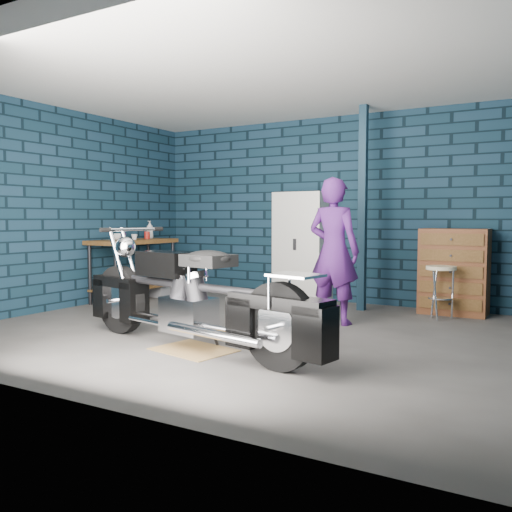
{
  "coord_description": "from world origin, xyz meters",
  "views": [
    {
      "loc": [
        2.91,
        -4.97,
        1.23
      ],
      "look_at": [
        -0.13,
        0.3,
        0.8
      ],
      "focal_mm": 38.0,
      "sensor_mm": 36.0,
      "label": 1
    }
  ],
  "objects": [
    {
      "name": "ground",
      "position": [
        0.0,
        0.0,
        0.0
      ],
      "size": [
        6.0,
        6.0,
        0.0
      ],
      "primitive_type": "plane",
      "color": "#524F4D",
      "rests_on": "ground"
    },
    {
      "name": "storage_bin",
      "position": [
        -2.66,
        1.58,
        0.12
      ],
      "size": [
        0.39,
        0.28,
        0.24
      ],
      "primitive_type": "cube",
      "color": "gray",
      "rests_on": "ground"
    },
    {
      "name": "shop_stool",
      "position": [
        1.6,
        1.78,
        0.32
      ],
      "size": [
        0.43,
        0.43,
        0.65
      ],
      "primitive_type": null,
      "rotation": [
        0.0,
        0.0,
        0.26
      ],
      "color": "beige",
      "rests_on": "ground"
    },
    {
      "name": "tool_chest",
      "position": [
        1.67,
        2.23,
        0.55
      ],
      "size": [
        0.82,
        0.46,
        1.09
      ],
      "primitive_type": "cube",
      "color": "brown",
      "rests_on": "ground"
    },
    {
      "name": "person",
      "position": [
        0.57,
        0.9,
        0.85
      ],
      "size": [
        0.65,
        0.45,
        1.69
      ],
      "primitive_type": "imported",
      "rotation": [
        0.0,
        0.0,
        3.06
      ],
      "color": "#4C1C6A",
      "rests_on": "ground"
    },
    {
      "name": "drip_mat",
      "position": [
        -0.07,
        -0.96,
        0.0
      ],
      "size": [
        0.81,
        0.67,
        0.01
      ],
      "primitive_type": "cube",
      "rotation": [
        0.0,
        0.0,
        -0.2
      ],
      "color": "olive",
      "rests_on": "ground"
    },
    {
      "name": "mug_purple",
      "position": [
        -2.8,
        1.01,
        0.96
      ],
      "size": [
        0.09,
        0.09,
        0.1
      ],
      "primitive_type": "cylinder",
      "rotation": [
        0.0,
        0.0,
        -0.38
      ],
      "color": "#5E1A68",
      "rests_on": "workbench"
    },
    {
      "name": "cup_b",
      "position": [
        -2.55,
        0.97,
        0.95
      ],
      "size": [
        0.1,
        0.1,
        0.08
      ],
      "primitive_type": "imported",
      "rotation": [
        0.0,
        0.0,
        -0.09
      ],
      "color": "beige",
      "rests_on": "workbench"
    },
    {
      "name": "motorcycle",
      "position": [
        -0.07,
        -0.96,
        0.57
      ],
      "size": [
        2.66,
        1.19,
        1.13
      ],
      "primitive_type": null,
      "rotation": [
        0.0,
        0.0,
        -0.2
      ],
      "color": "black",
      "rests_on": "ground"
    },
    {
      "name": "cup_a",
      "position": [
        -2.77,
        0.85,
        0.96
      ],
      "size": [
        0.15,
        0.15,
        0.09
      ],
      "primitive_type": "imported",
      "rotation": [
        0.0,
        0.0,
        -0.28
      ],
      "color": "beige",
      "rests_on": "workbench"
    },
    {
      "name": "support_post",
      "position": [
        0.55,
        1.95,
        1.35
      ],
      "size": [
        0.1,
        0.1,
        2.7
      ],
      "primitive_type": "cube",
      "color": "#132C3D",
      "rests_on": "ground"
    },
    {
      "name": "mug_red",
      "position": [
        -2.62,
        1.32,
        0.97
      ],
      "size": [
        0.11,
        0.11,
        0.11
      ],
      "primitive_type": "cylinder",
      "rotation": [
        0.0,
        0.0,
        0.33
      ],
      "color": "#A41D15",
      "rests_on": "workbench"
    },
    {
      "name": "workbench",
      "position": [
        -2.68,
        1.08,
        0.46
      ],
      "size": [
        0.6,
        1.4,
        0.91
      ],
      "primitive_type": "cube",
      "color": "brown",
      "rests_on": "ground"
    },
    {
      "name": "room_walls",
      "position": [
        0.0,
        0.55,
        1.9
      ],
      "size": [
        6.02,
        5.01,
        2.71
      ],
      "color": "#102735",
      "rests_on": "ground"
    },
    {
      "name": "bottle",
      "position": [
        -2.75,
        1.53,
        1.05
      ],
      "size": [
        0.11,
        0.11,
        0.28
      ],
      "primitive_type": "imported",
      "rotation": [
        0.0,
        0.0,
        0.04
      ],
      "color": "gray",
      "rests_on": "workbench"
    },
    {
      "name": "locker",
      "position": [
        -0.45,
        2.23,
        0.8
      ],
      "size": [
        0.75,
        0.53,
        1.6
      ],
      "primitive_type": "cube",
      "color": "silver",
      "rests_on": "ground"
    }
  ]
}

